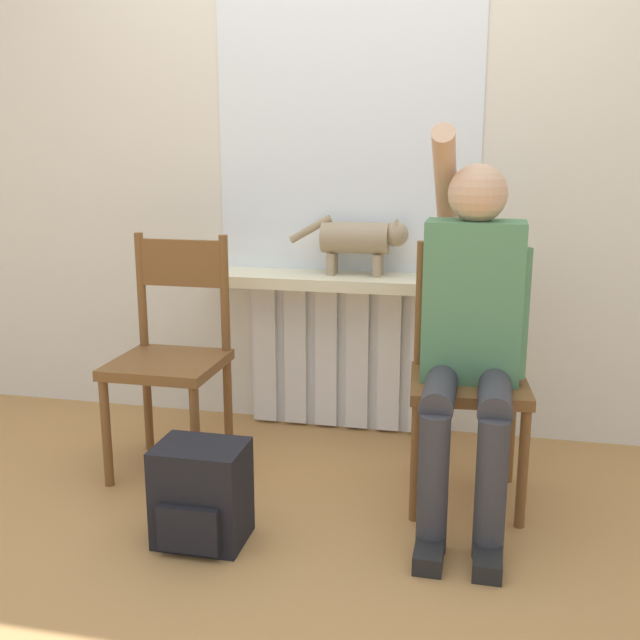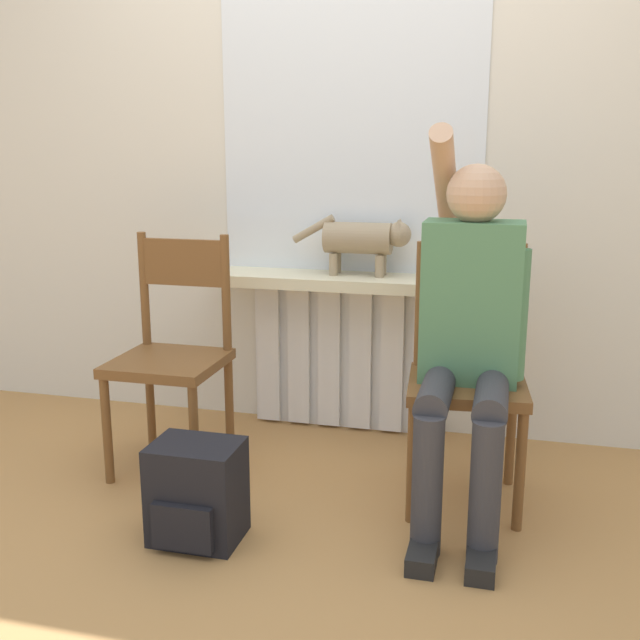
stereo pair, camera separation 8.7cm
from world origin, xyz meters
name	(u,v)px [view 1 (the left image)]	position (x,y,z in m)	size (l,w,h in m)	color
ground_plane	(274,553)	(0.00, 0.00, 0.00)	(12.00, 12.00, 0.00)	#B27F47
wall_with_window	(348,130)	(0.00, 1.23, 1.35)	(7.00, 0.06, 2.70)	silver
radiator	(343,356)	(0.00, 1.15, 0.34)	(0.87, 0.08, 0.68)	white
windowsill	(340,281)	(0.00, 1.06, 0.71)	(1.21, 0.27, 0.05)	beige
window_glass	(347,117)	(0.00, 1.20, 1.40)	(1.16, 0.01, 1.34)	white
chair_left	(171,353)	(-0.58, 0.56, 0.48)	(0.41, 0.41, 0.94)	brown
chair_right	(468,372)	(0.58, 0.56, 0.48)	(0.45, 0.45, 0.94)	brown
person	(471,323)	(0.58, 0.45, 0.69)	(0.36, 0.96, 1.36)	#333338
cat	(361,239)	(0.09, 1.09, 0.89)	(0.53, 0.14, 0.26)	#9E896B
backpack	(201,495)	(-0.26, 0.03, 0.17)	(0.29, 0.25, 0.34)	black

